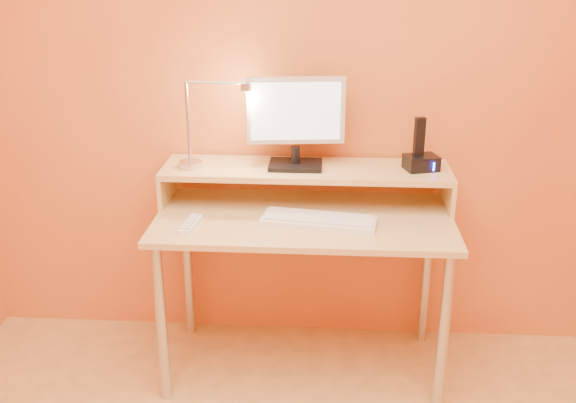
# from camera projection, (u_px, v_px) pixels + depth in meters

# --- Properties ---
(wall_back) EXTENTS (3.00, 0.04, 2.50)m
(wall_back) POSITION_uv_depth(u_px,v_px,m) (308.00, 71.00, 2.76)
(wall_back) COLOR orange
(wall_back) RESTS_ON floor
(desk_leg_fl) EXTENTS (0.04, 0.04, 0.69)m
(desk_leg_fl) POSITION_uv_depth(u_px,v_px,m) (162.00, 324.00, 2.59)
(desk_leg_fl) COLOR silver
(desk_leg_fl) RESTS_ON floor
(desk_leg_fr) EXTENTS (0.04, 0.04, 0.69)m
(desk_leg_fr) POSITION_uv_depth(u_px,v_px,m) (443.00, 334.00, 2.52)
(desk_leg_fr) COLOR silver
(desk_leg_fr) RESTS_ON floor
(desk_leg_bl) EXTENTS (0.04, 0.04, 0.69)m
(desk_leg_bl) POSITION_uv_depth(u_px,v_px,m) (188.00, 267.00, 3.06)
(desk_leg_bl) COLOR silver
(desk_leg_bl) RESTS_ON floor
(desk_leg_br) EXTENTS (0.04, 0.04, 0.69)m
(desk_leg_br) POSITION_uv_depth(u_px,v_px,m) (426.00, 274.00, 2.99)
(desk_leg_br) COLOR silver
(desk_leg_br) RESTS_ON floor
(desk_lower) EXTENTS (1.20, 0.60, 0.02)m
(desk_lower) POSITION_uv_depth(u_px,v_px,m) (304.00, 219.00, 2.66)
(desk_lower) COLOR #DBB273
(desk_lower) RESTS_ON floor
(shelf_riser_left) EXTENTS (0.02, 0.30, 0.14)m
(shelf_riser_left) POSITION_uv_depth(u_px,v_px,m) (168.00, 185.00, 2.81)
(shelf_riser_left) COLOR #DBB273
(shelf_riser_left) RESTS_ON desk_lower
(shelf_riser_right) EXTENTS (0.02, 0.30, 0.14)m
(shelf_riser_right) POSITION_uv_depth(u_px,v_px,m) (447.00, 191.00, 2.73)
(shelf_riser_right) COLOR #DBB273
(shelf_riser_right) RESTS_ON desk_lower
(desk_shelf) EXTENTS (1.20, 0.30, 0.02)m
(desk_shelf) POSITION_uv_depth(u_px,v_px,m) (306.00, 170.00, 2.74)
(desk_shelf) COLOR #DBB273
(desk_shelf) RESTS_ON desk_lower
(monitor_foot) EXTENTS (0.22, 0.16, 0.02)m
(monitor_foot) POSITION_uv_depth(u_px,v_px,m) (296.00, 165.00, 2.74)
(monitor_foot) COLOR black
(monitor_foot) RESTS_ON desk_shelf
(monitor_neck) EXTENTS (0.04, 0.04, 0.07)m
(monitor_neck) POSITION_uv_depth(u_px,v_px,m) (296.00, 155.00, 2.72)
(monitor_neck) COLOR black
(monitor_neck) RESTS_ON monitor_foot
(monitor_panel) EXTENTS (0.40, 0.08, 0.27)m
(monitor_panel) POSITION_uv_depth(u_px,v_px,m) (296.00, 110.00, 2.66)
(monitor_panel) COLOR silver
(monitor_panel) RESTS_ON monitor_neck
(monitor_back) EXTENTS (0.36, 0.05, 0.23)m
(monitor_back) POSITION_uv_depth(u_px,v_px,m) (296.00, 109.00, 2.68)
(monitor_back) COLOR black
(monitor_back) RESTS_ON monitor_panel
(monitor_screen) EXTENTS (0.36, 0.04, 0.24)m
(monitor_screen) POSITION_uv_depth(u_px,v_px,m) (296.00, 112.00, 2.65)
(monitor_screen) COLOR silver
(monitor_screen) RESTS_ON monitor_panel
(lamp_base) EXTENTS (0.10, 0.10, 0.02)m
(lamp_base) POSITION_uv_depth(u_px,v_px,m) (190.00, 164.00, 2.73)
(lamp_base) COLOR silver
(lamp_base) RESTS_ON desk_shelf
(lamp_post) EXTENTS (0.01, 0.01, 0.33)m
(lamp_post) POSITION_uv_depth(u_px,v_px,m) (188.00, 123.00, 2.67)
(lamp_post) COLOR silver
(lamp_post) RESTS_ON lamp_base
(lamp_arm) EXTENTS (0.24, 0.01, 0.01)m
(lamp_arm) POSITION_uv_depth(u_px,v_px,m) (216.00, 83.00, 2.60)
(lamp_arm) COLOR silver
(lamp_arm) RESTS_ON lamp_post
(lamp_head) EXTENTS (0.04, 0.04, 0.03)m
(lamp_head) POSITION_uv_depth(u_px,v_px,m) (246.00, 87.00, 2.60)
(lamp_head) COLOR silver
(lamp_head) RESTS_ON lamp_arm
(lamp_bulb) EXTENTS (0.03, 0.03, 0.00)m
(lamp_bulb) POSITION_uv_depth(u_px,v_px,m) (246.00, 91.00, 2.61)
(lamp_bulb) COLOR #FFEAC6
(lamp_bulb) RESTS_ON lamp_head
(phone_dock) EXTENTS (0.15, 0.13, 0.06)m
(phone_dock) POSITION_uv_depth(u_px,v_px,m) (421.00, 163.00, 2.70)
(phone_dock) COLOR black
(phone_dock) RESTS_ON desk_shelf
(phone_handset) EXTENTS (0.05, 0.04, 0.16)m
(phone_handset) POSITION_uv_depth(u_px,v_px,m) (419.00, 137.00, 2.66)
(phone_handset) COLOR black
(phone_handset) RESTS_ON phone_dock
(phone_led) EXTENTS (0.01, 0.00, 0.04)m
(phone_led) POSITION_uv_depth(u_px,v_px,m) (434.00, 167.00, 2.65)
(phone_led) COLOR #2233FF
(phone_led) RESTS_ON phone_dock
(keyboard) EXTENTS (0.46, 0.21, 0.02)m
(keyboard) POSITION_uv_depth(u_px,v_px,m) (319.00, 221.00, 2.58)
(keyboard) COLOR white
(keyboard) RESTS_ON desk_lower
(mouse) EXTENTS (0.08, 0.11, 0.03)m
(mouse) POSITION_uv_depth(u_px,v_px,m) (370.00, 222.00, 2.56)
(mouse) COLOR white
(mouse) RESTS_ON desk_lower
(remote_control) EXTENTS (0.06, 0.18, 0.02)m
(remote_control) POSITION_uv_depth(u_px,v_px,m) (191.00, 224.00, 2.56)
(remote_control) COLOR white
(remote_control) RESTS_ON desk_lower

